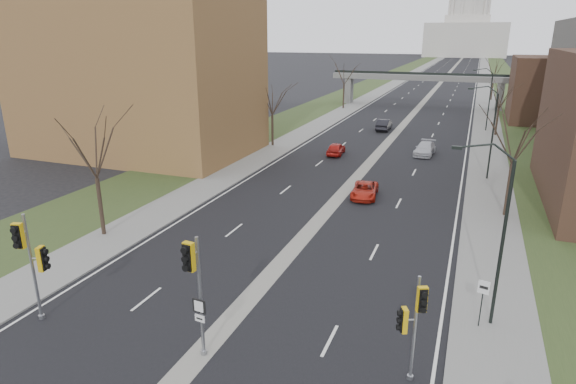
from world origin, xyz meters
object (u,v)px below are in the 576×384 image
Objects in this scene: car_left_far at (384,125)px; signal_pole_right at (413,316)px; car_right_near at (365,190)px; signal_pole_median at (194,278)px; speed_limit_sign at (483,295)px; signal_pole_left at (31,254)px; car_left_near at (336,149)px; car_right_mid at (425,149)px.

signal_pole_right is at bearing 101.04° from car_left_far.
car_right_near is at bearing 81.75° from signal_pole_right.
signal_pole_median reaches higher than signal_pole_right.
signal_pole_right is 5.79m from speed_limit_sign.
car_left_near is (3.98, 38.00, -2.87)m from signal_pole_left.
signal_pole_left is 1.10× the size of car_right_mid.
car_left_far reaches higher than car_right_near.
car_right_near is at bearing 110.41° from car_left_near.
signal_pole_left is 55.51m from car_left_far.
signal_pole_median is at bearing -13.11° from signal_pole_left.
car_right_mid is (7.15, -13.43, -0.07)m from car_left_far.
signal_pole_left is 43.87m from car_right_mid.
car_left_far is at bearing 97.82° from signal_pole_median.
car_right_mid is (5.01, 41.34, -3.14)m from signal_pole_median.
signal_pole_median is 38.11m from car_left_near.
car_right_mid is at bearing 117.70° from car_left_far.
signal_pole_left is at bearing 79.59° from car_left_near.
signal_pole_left is 26.43m from car_right_near.
signal_pole_left is at bearing 161.66° from signal_pole_right.
speed_limit_sign is at bearing 112.41° from car_left_near.
signal_pole_right is at bearing 105.53° from car_left_near.
signal_pole_left is at bearing 83.05° from car_left_far.
car_left_near is at bearing -155.82° from car_right_mid.
signal_pole_median is 1.20× the size of signal_pole_right.
car_left_near reaches higher than car_right_near.
signal_pole_median reaches higher than car_right_near.
car_left_far is (6.41, 55.07, -2.78)m from signal_pole_left.
car_left_near is (-15.69, 31.01, -1.05)m from speed_limit_sign.
car_left_near is at bearing 129.52° from speed_limit_sign.
speed_limit_sign is 0.48× the size of car_right_mid.
speed_limit_sign is at bearing -76.57° from car_right_mid.
car_left_far reaches higher than car_left_near.
car_right_near is (10.41, 24.12, -2.96)m from signal_pole_left.
signal_pole_right is at bearing -8.44° from signal_pole_left.
speed_limit_sign is 49.88m from car_left_far.
signal_pole_right is 38.39m from car_left_near.
car_right_mid reaches higher than car_left_near.
signal_pole_left reaches higher than car_right_near.
signal_pole_right is (8.52, 1.69, -0.83)m from signal_pole_median.
signal_pole_right is at bearing -104.89° from speed_limit_sign.
signal_pole_left is 38.32m from car_left_near.
car_left_near is at bearing 108.76° from car_right_near.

